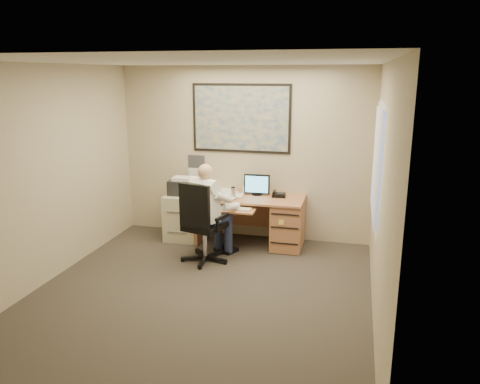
% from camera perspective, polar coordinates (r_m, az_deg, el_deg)
% --- Properties ---
extents(room_shell, '(4.00, 4.50, 2.70)m').
position_cam_1_polar(room_shell, '(5.27, -5.32, 0.75)').
color(room_shell, '#353029').
rests_on(room_shell, ground).
extents(desk, '(1.60, 0.97, 1.07)m').
position_cam_1_polar(desk, '(7.16, 3.99, -3.14)').
color(desk, '#BB7950').
rests_on(desk, ground).
extents(world_map, '(1.56, 0.03, 1.06)m').
position_cam_1_polar(world_map, '(7.31, 0.12, 8.96)').
color(world_map, '#1E4C93').
rests_on(world_map, room_shell).
extents(wall_calendar, '(0.28, 0.01, 0.42)m').
position_cam_1_polar(wall_calendar, '(7.65, -5.33, 2.93)').
color(wall_calendar, white).
rests_on(wall_calendar, room_shell).
extents(window_blinds, '(0.06, 1.40, 1.30)m').
position_cam_1_polar(window_blinds, '(5.73, 16.42, 3.36)').
color(window_blinds, beige).
rests_on(window_blinds, room_shell).
extents(filing_cabinet, '(0.55, 0.65, 1.00)m').
position_cam_1_polar(filing_cabinet, '(7.52, -6.86, -2.41)').
color(filing_cabinet, beige).
rests_on(filing_cabinet, ground).
extents(office_chair, '(0.83, 0.83, 1.16)m').
position_cam_1_polar(office_chair, '(6.56, -4.33, -5.72)').
color(office_chair, black).
rests_on(office_chair, ground).
extents(person, '(0.84, 0.96, 1.38)m').
position_cam_1_polar(person, '(6.53, -4.26, -2.55)').
color(person, white).
rests_on(person, office_chair).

